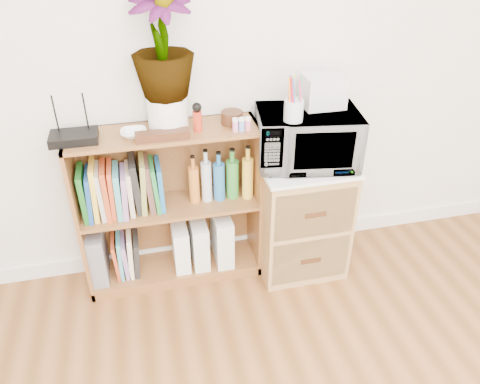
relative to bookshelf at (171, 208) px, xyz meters
name	(u,v)px	position (x,y,z in m)	size (l,w,h in m)	color
skirting_board	(227,243)	(0.35, 0.14, -0.42)	(4.00, 0.02, 0.10)	white
bookshelf	(171,208)	(0.00, 0.00, 0.00)	(1.00, 0.30, 0.95)	brown
wicker_unit	(300,216)	(0.75, -0.08, -0.12)	(0.50, 0.45, 0.70)	#9E7542
microwave	(307,138)	(0.75, -0.08, 0.39)	(0.53, 0.36, 0.29)	silver
pen_cup	(294,111)	(0.63, -0.17, 0.59)	(0.10, 0.10, 0.11)	silver
small_appliance	(323,91)	(0.85, -0.02, 0.62)	(0.21, 0.18, 0.17)	silver
router	(74,137)	(-0.43, -0.02, 0.50)	(0.23, 0.16, 0.04)	black
white_bowl	(134,133)	(-0.15, -0.03, 0.49)	(0.13, 0.13, 0.03)	white
plant_pot	(168,113)	(0.03, 0.02, 0.56)	(0.20, 0.20, 0.17)	white
potted_plant	(162,42)	(0.03, 0.02, 0.91)	(0.30, 0.30, 0.53)	#30752E
trinket_box	(163,135)	(-0.01, -0.10, 0.50)	(0.27, 0.07, 0.04)	#341D0E
kokeshi_doll	(197,121)	(0.17, -0.04, 0.53)	(0.05, 0.05, 0.11)	#B32C16
wooden_bowl	(232,118)	(0.36, 0.01, 0.51)	(0.11, 0.11, 0.07)	#3C2410
paint_jars	(242,126)	(0.39, -0.09, 0.50)	(0.10, 0.04, 0.05)	#D5768B
file_box	(97,254)	(-0.44, 0.00, -0.25)	(0.09, 0.25, 0.31)	slate
magazine_holder_left	(180,245)	(0.04, -0.01, -0.27)	(0.09, 0.22, 0.28)	white
magazine_holder_mid	(199,242)	(0.15, -0.01, -0.26)	(0.09, 0.23, 0.29)	silver
magazine_holder_right	(222,237)	(0.29, -0.01, -0.25)	(0.10, 0.25, 0.32)	silver
cookbooks	(122,188)	(-0.25, 0.00, 0.16)	(0.43, 0.20, 0.31)	#1A611D
liquor_bottles	(230,174)	(0.34, 0.00, 0.17)	(0.44, 0.07, 0.31)	orange
lower_books	(127,254)	(-0.28, 0.00, -0.28)	(0.15, 0.19, 0.27)	#BC4121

